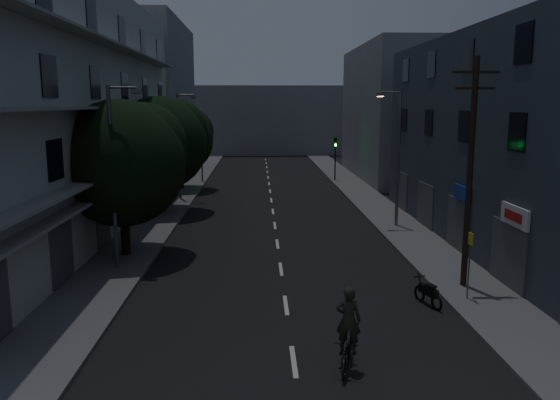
{
  "coord_description": "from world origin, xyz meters",
  "views": [
    {
      "loc": [
        -0.98,
        -12.73,
        7.35
      ],
      "look_at": [
        0.0,
        12.0,
        3.0
      ],
      "focal_mm": 35.0,
      "sensor_mm": 36.0,
      "label": 1
    }
  ],
  "objects": [
    {
      "name": "lane_markings",
      "position": [
        0.0,
        31.25,
        0.01
      ],
      "size": [
        0.15,
        60.5,
        0.01
      ],
      "color": "beige",
      "rests_on": "ground"
    },
    {
      "name": "cyclist",
      "position": [
        1.48,
        1.48,
        0.82
      ],
      "size": [
        1.16,
        2.02,
        2.42
      ],
      "rotation": [
        0.0,
        0.0,
        -0.27
      ],
      "color": "black",
      "rests_on": "ground"
    },
    {
      "name": "building_left",
      "position": [
        -11.98,
        18.0,
        6.99
      ],
      "size": [
        7.0,
        36.0,
        14.0
      ],
      "color": "#AEAEA9",
      "rests_on": "ground"
    },
    {
      "name": "tree_near",
      "position": [
        -7.4,
        13.38,
        4.82
      ],
      "size": [
        6.06,
        6.06,
        7.47
      ],
      "color": "black",
      "rests_on": "sidewalk_left"
    },
    {
      "name": "ground",
      "position": [
        0.0,
        25.0,
        0.0
      ],
      "size": [
        160.0,
        160.0,
        0.0
      ],
      "primitive_type": "plane",
      "color": "black",
      "rests_on": "ground"
    },
    {
      "name": "tree_far",
      "position": [
        -7.62,
        34.33,
        4.55
      ],
      "size": [
        5.68,
        5.68,
        7.02
      ],
      "color": "black",
      "rests_on": "sidewalk_left"
    },
    {
      "name": "street_lamp_left_far",
      "position": [
        -6.91,
        29.16,
        4.6
      ],
      "size": [
        1.51,
        0.25,
        8.0
      ],
      "color": "slate",
      "rests_on": "sidewalk_left"
    },
    {
      "name": "building_right",
      "position": [
        11.99,
        14.0,
        5.5
      ],
      "size": [
        6.19,
        28.0,
        11.0
      ],
      "color": "#2E343F",
      "rests_on": "ground"
    },
    {
      "name": "tree_mid",
      "position": [
        -7.51,
        24.31,
        5.01
      ],
      "size": [
        6.32,
        6.32,
        7.77
      ],
      "color": "black",
      "rests_on": "sidewalk_left"
    },
    {
      "name": "utility_pole",
      "position": [
        7.26,
        8.07,
        4.87
      ],
      "size": [
        1.8,
        0.24,
        9.0
      ],
      "color": "black",
      "rests_on": "sidewalk_right"
    },
    {
      "name": "building_far_right",
      "position": [
        12.0,
        42.0,
        6.5
      ],
      "size": [
        6.0,
        20.0,
        13.0
      ],
      "primitive_type": "cube",
      "color": "slate",
      "rests_on": "ground"
    },
    {
      "name": "street_lamp_right",
      "position": [
        7.2,
        19.18,
        4.6
      ],
      "size": [
        1.51,
        0.25,
        8.0
      ],
      "color": "slate",
      "rests_on": "sidewalk_right"
    },
    {
      "name": "building_far_end",
      "position": [
        0.0,
        70.0,
        5.0
      ],
      "size": [
        24.0,
        8.0,
        10.0
      ],
      "primitive_type": "cube",
      "color": "slate",
      "rests_on": "ground"
    },
    {
      "name": "sidewalk_left",
      "position": [
        -7.5,
        25.0,
        0.07
      ],
      "size": [
        3.0,
        90.0,
        0.15
      ],
      "primitive_type": "cube",
      "color": "#565659",
      "rests_on": "ground"
    },
    {
      "name": "traffic_signal_far_right",
      "position": [
        6.38,
        39.14,
        3.1
      ],
      "size": [
        0.28,
        0.37,
        4.1
      ],
      "color": "black",
      "rests_on": "sidewalk_right"
    },
    {
      "name": "street_lamp_left_near",
      "position": [
        -7.22,
        11.12,
        4.6
      ],
      "size": [
        1.51,
        0.25,
        8.0
      ],
      "color": "#52555A",
      "rests_on": "sidewalk_left"
    },
    {
      "name": "motorcycle",
      "position": [
        5.26,
        6.32,
        0.43
      ],
      "size": [
        0.72,
        1.63,
        1.08
      ],
      "rotation": [
        0.0,
        0.0,
        0.32
      ],
      "color": "black",
      "rests_on": "ground"
    },
    {
      "name": "traffic_signal_far_left",
      "position": [
        -6.32,
        38.87,
        3.1
      ],
      "size": [
        0.28,
        0.37,
        4.1
      ],
      "color": "black",
      "rests_on": "sidewalk_left"
    },
    {
      "name": "sidewalk_right",
      "position": [
        7.5,
        25.0,
        0.07
      ],
      "size": [
        3.0,
        90.0,
        0.15
      ],
      "primitive_type": "cube",
      "color": "#565659",
      "rests_on": "ground"
    },
    {
      "name": "bus_stop_sign",
      "position": [
        6.84,
        6.55,
        1.89
      ],
      "size": [
        0.06,
        0.35,
        2.52
      ],
      "color": "#595B60",
      "rests_on": "sidewalk_right"
    },
    {
      "name": "building_far_left",
      "position": [
        -12.0,
        48.0,
        8.0
      ],
      "size": [
        6.0,
        20.0,
        16.0
      ],
      "primitive_type": "cube",
      "color": "slate",
      "rests_on": "ground"
    }
  ]
}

